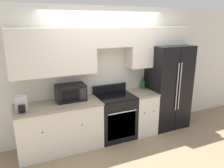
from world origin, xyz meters
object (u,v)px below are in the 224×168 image
oven_range (115,116)px  refrigerator (166,86)px  bottle (143,84)px  microwave (71,92)px

oven_range → refrigerator: refrigerator is taller
oven_range → refrigerator: bearing=2.8°
refrigerator → oven_range: bearing=-177.2°
oven_range → bottle: bottle is taller
refrigerator → microwave: size_ratio=3.41×
refrigerator → bottle: refrigerator is taller
bottle → oven_range: bearing=-164.2°
oven_range → refrigerator: size_ratio=0.57×
oven_range → microwave: 1.05m
microwave → refrigerator: bearing=-1.3°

